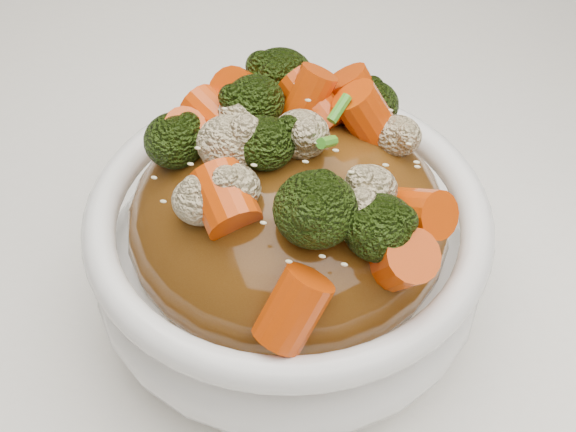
% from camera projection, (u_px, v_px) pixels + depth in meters
% --- Properties ---
extents(tablecloth, '(1.20, 0.80, 0.04)m').
position_uv_depth(tablecloth, '(387.00, 319.00, 0.50)').
color(tablecloth, white).
rests_on(tablecloth, dining_table).
extents(bowl, '(0.24, 0.24, 0.08)m').
position_uv_depth(bowl, '(288.00, 256.00, 0.45)').
color(bowl, white).
rests_on(bowl, tablecloth).
extents(sauce_base, '(0.19, 0.19, 0.09)m').
position_uv_depth(sauce_base, '(288.00, 220.00, 0.43)').
color(sauce_base, '#56310E').
rests_on(sauce_base, bowl).
extents(carrots, '(0.19, 0.19, 0.05)m').
position_uv_depth(carrots, '(288.00, 131.00, 0.38)').
color(carrots, '#D04106').
rests_on(carrots, sauce_base).
extents(broccoli, '(0.19, 0.19, 0.04)m').
position_uv_depth(broccoli, '(288.00, 132.00, 0.38)').
color(broccoli, black).
rests_on(broccoli, sauce_base).
extents(cauliflower, '(0.19, 0.19, 0.04)m').
position_uv_depth(cauliflower, '(288.00, 136.00, 0.39)').
color(cauliflower, beige).
rests_on(cauliflower, sauce_base).
extents(scallions, '(0.14, 0.14, 0.02)m').
position_uv_depth(scallions, '(288.00, 129.00, 0.38)').
color(scallions, '#3F9422').
rests_on(scallions, sauce_base).
extents(sesame_seeds, '(0.17, 0.17, 0.01)m').
position_uv_depth(sesame_seeds, '(288.00, 129.00, 0.38)').
color(sesame_seeds, beige).
rests_on(sesame_seeds, sauce_base).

